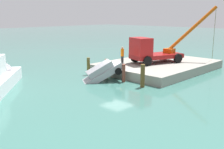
# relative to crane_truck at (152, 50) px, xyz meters

# --- Properties ---
(ground) EXTENTS (200.00, 200.00, 0.00)m
(ground) POSITION_rel_crane_truck_xyz_m (5.77, 0.14, -2.27)
(ground) COLOR #386B60
(dock) EXTENTS (12.52, 9.27, 0.88)m
(dock) POSITION_rel_crane_truck_xyz_m (-0.97, 0.14, -1.83)
(dock) COLOR gray
(dock) RESTS_ON ground
(crane_truck) EXTENTS (8.88, 6.15, 6.11)m
(crane_truck) POSITION_rel_crane_truck_xyz_m (0.00, 0.00, 0.00)
(crane_truck) COLOR maroon
(crane_truck) RESTS_ON dock
(dock_worker) EXTENTS (0.34, 0.34, 1.83)m
(dock_worker) POSITION_rel_crane_truck_xyz_m (2.54, -2.09, -0.46)
(dock_worker) COLOR #2B2B2B
(dock_worker) RESTS_ON dock
(salvaged_car) EXTENTS (4.43, 3.66, 2.82)m
(salvaged_car) POSITION_rel_crane_truck_xyz_m (7.07, -0.79, -1.57)
(salvaged_car) COLOR #99999E
(salvaged_car) RESTS_ON ground
(piling_near) EXTENTS (0.32, 0.32, 1.77)m
(piling_near) POSITION_rel_crane_truck_xyz_m (6.08, -3.55, -1.39)
(piling_near) COLOR brown
(piling_near) RESTS_ON ground
(piling_mid) EXTENTS (0.34, 0.34, 1.88)m
(piling_mid) POSITION_rel_crane_truck_xyz_m (5.89, -1.13, -1.33)
(piling_mid) COLOR brown
(piling_mid) RESTS_ON ground
(piling_far) EXTENTS (0.30, 0.30, 1.66)m
(piling_far) POSITION_rel_crane_truck_xyz_m (5.90, 1.09, -1.44)
(piling_far) COLOR brown
(piling_far) RESTS_ON ground
(piling_end) EXTENTS (0.37, 0.37, 1.97)m
(piling_end) POSITION_rel_crane_truck_xyz_m (6.09, 3.40, -1.29)
(piling_end) COLOR brown
(piling_end) RESTS_ON ground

